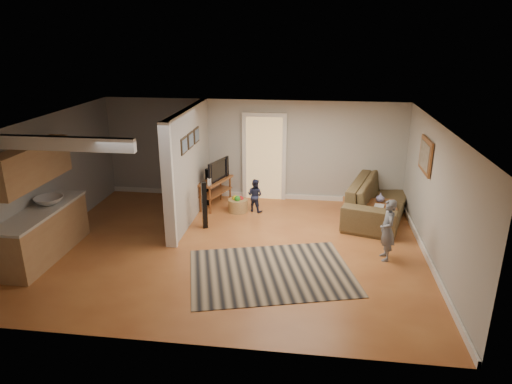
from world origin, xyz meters
The scene contains 11 objects.
ground centered at (0.00, 0.00, 0.00)m, with size 7.50×7.50×0.00m, color #964B26.
room_shell centered at (-1.07, 0.43, 1.46)m, with size 7.54×6.02×2.52m.
area_rug centered at (0.87, -0.88, 0.01)m, with size 2.84×2.07×0.01m, color black.
sofa centered at (3.08, 2.20, 0.00)m, with size 2.92×1.14×0.85m, color #403220.
coffee_table centered at (2.82, 1.72, 0.35)m, with size 1.18×0.72×0.68m.
tv_console centered at (-0.79, 2.19, 0.62)m, with size 0.74×1.16×0.94m.
speaker_left centered at (-0.76, 0.89, 0.52)m, with size 0.10×0.10×1.04m, color black.
speaker_right centered at (-1.00, 2.28, 0.46)m, with size 0.09×0.09×0.93m, color black.
toy_basket centered at (-0.21, 1.93, 0.17)m, with size 0.46×0.46×0.41m.
child centered at (2.94, -0.09, 0.00)m, with size 0.43×0.28×1.18m, color slate.
toddler centered at (0.19, 2.00, 0.00)m, with size 0.39×0.30×0.80m, color #212745.
Camera 1 is at (1.54, -8.03, 4.04)m, focal length 32.00 mm.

